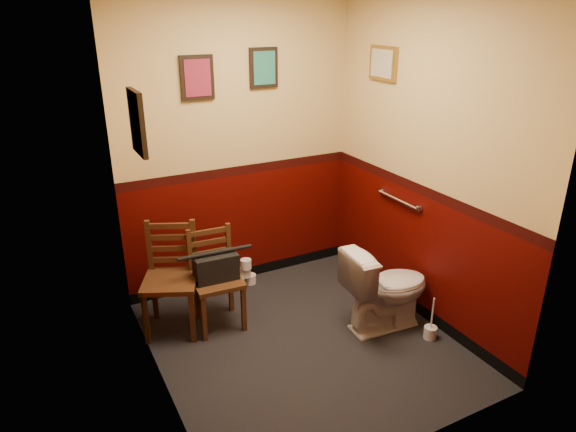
{
  "coord_description": "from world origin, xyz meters",
  "views": [
    {
      "loc": [
        -1.69,
        -2.97,
        2.47
      ],
      "look_at": [
        0.0,
        0.25,
        1.0
      ],
      "focal_mm": 32.0,
      "sensor_mm": 36.0,
      "label": 1
    }
  ],
  "objects": [
    {
      "name": "wall_left",
      "position": [
        -1.1,
        0.0,
        1.35
      ],
      "size": [
        0.0,
        2.4,
        2.7
      ],
      "primitive_type": "cube",
      "rotation": [
        1.57,
        0.0,
        1.57
      ],
      "color": "#3F0503",
      "rests_on": "ground"
    },
    {
      "name": "wall_right",
      "position": [
        1.1,
        0.0,
        1.35
      ],
      "size": [
        0.0,
        2.4,
        2.7
      ],
      "primitive_type": "cube",
      "rotation": [
        1.57,
        0.0,
        -1.57
      ],
      "color": "#3F0503",
      "rests_on": "ground"
    },
    {
      "name": "framed_print_right",
      "position": [
        1.08,
        0.6,
        2.05
      ],
      "size": [
        0.04,
        0.34,
        0.28
      ],
      "color": "olive",
      "rests_on": "wall_right"
    },
    {
      "name": "framed_print_back_b",
      "position": [
        0.25,
        1.18,
        2.0
      ],
      "size": [
        0.26,
        0.04,
        0.34
      ],
      "color": "black",
      "rests_on": "wall_back"
    },
    {
      "name": "grab_bar",
      "position": [
        1.07,
        0.25,
        0.95
      ],
      "size": [
        0.05,
        0.56,
        0.06
      ],
      "color": "silver",
      "rests_on": "wall_right"
    },
    {
      "name": "toilet",
      "position": [
        0.72,
        -0.1,
        0.36
      ],
      "size": [
        0.75,
        0.46,
        0.71
      ],
      "primitive_type": "imported",
      "rotation": [
        0.0,
        0.0,
        1.5
      ],
      "color": "white",
      "rests_on": "floor"
    },
    {
      "name": "chair_right",
      "position": [
        -0.5,
        0.59,
        0.42
      ],
      "size": [
        0.41,
        0.41,
        0.83
      ],
      "rotation": [
        0.0,
        0.0,
        -0.06
      ],
      "color": "#523018",
      "rests_on": "floor"
    },
    {
      "name": "framed_print_left",
      "position": [
        -1.08,
        0.1,
        1.85
      ],
      "size": [
        0.04,
        0.3,
        0.38
      ],
      "color": "black",
      "rests_on": "wall_left"
    },
    {
      "name": "framed_print_back_a",
      "position": [
        -0.35,
        1.18,
        1.95
      ],
      "size": [
        0.28,
        0.04,
        0.36
      ],
      "color": "black",
      "rests_on": "wall_back"
    },
    {
      "name": "floor",
      "position": [
        0.0,
        0.0,
        0.0
      ],
      "size": [
        2.2,
        2.4,
        0.0
      ],
      "primitive_type": "cube",
      "color": "black",
      "rests_on": "ground"
    },
    {
      "name": "chair_left",
      "position": [
        -0.83,
        0.69,
        0.45
      ],
      "size": [
        0.56,
        0.56,
        0.9
      ],
      "rotation": [
        0.0,
        0.0,
        -0.43
      ],
      "color": "#523018",
      "rests_on": "floor"
    },
    {
      "name": "toilet_brush",
      "position": [
        0.94,
        -0.42,
        0.06
      ],
      "size": [
        0.1,
        0.1,
        0.37
      ],
      "color": "silver",
      "rests_on": "floor"
    },
    {
      "name": "wall_front",
      "position": [
        0.0,
        -1.2,
        1.35
      ],
      "size": [
        2.2,
        0.0,
        2.7
      ],
      "primitive_type": "cube",
      "rotation": [
        -1.57,
        0.0,
        0.0
      ],
      "color": "#3F0503",
      "rests_on": "ground"
    },
    {
      "name": "tp_stack",
      "position": [
        -0.04,
        1.06,
        0.12
      ],
      "size": [
        0.21,
        0.13,
        0.28
      ],
      "color": "silver",
      "rests_on": "floor"
    },
    {
      "name": "wall_back",
      "position": [
        0.0,
        1.2,
        1.35
      ],
      "size": [
        2.2,
        0.0,
        2.7
      ],
      "primitive_type": "cube",
      "rotation": [
        1.57,
        0.0,
        0.0
      ],
      "color": "#3F0503",
      "rests_on": "ground"
    },
    {
      "name": "handbag",
      "position": [
        -0.5,
        0.55,
        0.54
      ],
      "size": [
        0.36,
        0.19,
        0.25
      ],
      "rotation": [
        0.0,
        0.0,
        -0.06
      ],
      "color": "black",
      "rests_on": "chair_right"
    }
  ]
}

